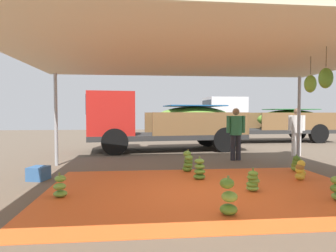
# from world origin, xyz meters

# --- Properties ---
(ground_plane) EXTENTS (40.00, 40.00, 0.00)m
(ground_plane) POSITION_xyz_m (0.00, 3.00, 0.00)
(ground_plane) COLOR brown
(tarp_orange) EXTENTS (6.44, 4.46, 0.01)m
(tarp_orange) POSITION_xyz_m (0.00, 0.00, 0.01)
(tarp_orange) COLOR #E05B23
(tarp_orange) RESTS_ON ground
(tent_canopy) EXTENTS (8.00, 7.00, 2.80)m
(tent_canopy) POSITION_xyz_m (0.02, -0.09, 2.71)
(tent_canopy) COLOR #9EA0A5
(tent_canopy) RESTS_ON ground
(banana_bunch_1) EXTENTS (0.32, 0.35, 0.45)m
(banana_bunch_1) POSITION_xyz_m (-2.82, -0.20, 0.19)
(banana_bunch_1) COLOR #6B9E38
(banana_bunch_1) RESTS_ON tarp_orange
(banana_bunch_2) EXTENTS (0.34, 0.34, 0.47)m
(banana_bunch_2) POSITION_xyz_m (0.90, -0.16, 0.20)
(banana_bunch_2) COLOR #75A83D
(banana_bunch_2) RESTS_ON tarp_orange
(banana_bunch_3) EXTENTS (0.34, 0.35, 0.60)m
(banana_bunch_3) POSITION_xyz_m (-0.06, 1.91, 0.27)
(banana_bunch_3) COLOR #518428
(banana_bunch_3) RESTS_ON tarp_orange
(banana_bunch_5) EXTENTS (0.33, 0.34, 0.60)m
(banana_bunch_5) POSITION_xyz_m (-0.00, -1.46, 0.27)
(banana_bunch_5) COLOR #518428
(banana_bunch_5) RESTS_ON tarp_orange
(banana_bunch_6) EXTENTS (0.35, 0.35, 0.54)m
(banana_bunch_6) POSITION_xyz_m (0.06, 1.01, 0.23)
(banana_bunch_6) COLOR #518428
(banana_bunch_6) RESTS_ON tarp_orange
(banana_bunch_7) EXTENTS (0.29, 0.30, 0.46)m
(banana_bunch_7) POSITION_xyz_m (2.82, 1.68, 0.21)
(banana_bunch_7) COLOR #75A83D
(banana_bunch_7) RESTS_ON tarp_orange
(banana_bunch_8) EXTENTS (0.30, 0.28, 0.51)m
(banana_bunch_8) POSITION_xyz_m (2.37, 0.66, 0.23)
(banana_bunch_8) COLOR gold
(banana_bunch_8) RESTS_ON tarp_orange
(cargo_truck_main) EXTENTS (6.61, 2.99, 2.40)m
(cargo_truck_main) POSITION_xyz_m (-0.39, 6.64, 1.22)
(cargo_truck_main) COLOR #2D2D2D
(cargo_truck_main) RESTS_ON ground
(cargo_truck_far) EXTENTS (6.92, 2.39, 2.40)m
(cargo_truck_far) POSITION_xyz_m (5.42, 9.83, 1.20)
(cargo_truck_far) COLOR #2D2D2D
(cargo_truck_far) RESTS_ON ground
(worker_0) EXTENTS (0.63, 0.39, 1.73)m
(worker_0) POSITION_xyz_m (1.86, 3.75, 1.01)
(worker_0) COLOR #26262D
(worker_0) RESTS_ON ground
(worker_1) EXTENTS (0.64, 0.39, 1.75)m
(worker_1) POSITION_xyz_m (4.42, 4.55, 1.02)
(worker_1) COLOR silver
(worker_1) RESTS_ON ground
(crate_0) EXTENTS (0.49, 0.52, 0.32)m
(crate_0) POSITION_xyz_m (-3.70, 1.34, 0.16)
(crate_0) COLOR #335B8E
(crate_0) RESTS_ON ground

